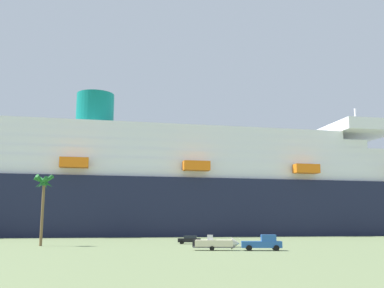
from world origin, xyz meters
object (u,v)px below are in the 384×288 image
Objects in this scene: pickup_truck at (263,243)px; small_boat_on_trailer at (218,243)px; parked_car_black_coupe at (190,239)px; palm_tree at (44,187)px; cruise_ship at (188,191)px.

pickup_truck is 0.80× the size of small_boat_on_trailer.
small_boat_on_trailer is 1.62× the size of parked_car_black_coupe.
palm_tree reaches higher than pickup_truck.
cruise_ship is 53.96× the size of parked_car_black_coupe.
pickup_truck is at bearing -72.16° from parked_car_black_coupe.
small_boat_on_trailer is (-6.16, 1.17, -0.08)m from pickup_truck.
parked_car_black_coupe is (-1.32, 22.10, -0.13)m from small_boat_on_trailer.
small_boat_on_trailer is (-6.18, -86.89, -13.79)m from cruise_ship.
palm_tree reaches higher than parked_car_black_coupe.
parked_car_black_coupe is at bearing 93.43° from small_boat_on_trailer.
palm_tree is (-27.52, 17.06, 9.02)m from small_boat_on_trailer.
palm_tree is at bearing 148.20° from small_boat_on_trailer.
palm_tree is at bearing -115.76° from cruise_ship.
small_boat_on_trailer is at bearing -86.57° from parked_car_black_coupe.
cruise_ship reaches higher than parked_car_black_coupe.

